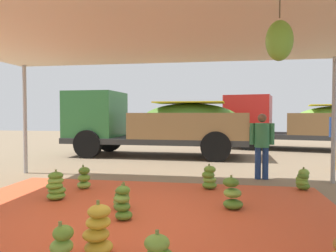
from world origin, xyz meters
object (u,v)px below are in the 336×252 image
banana_bunch_7 (56,187)px  banana_bunch_0 (209,178)px  banana_bunch_8 (122,199)px  banana_bunch_9 (123,204)px  cargo_truck_far (303,121)px  banana_bunch_3 (232,194)px  banana_bunch_2 (84,179)px  cargo_truck_main (152,122)px  banana_bunch_6 (61,248)px  banana_bunch_4 (303,180)px  worker_0 (262,141)px  banana_bunch_11 (98,231)px

banana_bunch_7 → banana_bunch_0: bearing=25.3°
banana_bunch_0 → banana_bunch_8: 2.17m
banana_bunch_9 → banana_bunch_0: bearing=61.7°
banana_bunch_0 → cargo_truck_far: (3.74, 8.15, 1.01)m
banana_bunch_3 → cargo_truck_far: cargo_truck_far is taller
banana_bunch_0 → banana_bunch_9: (-1.18, -2.19, 0.01)m
banana_bunch_0 → banana_bunch_3: bearing=-72.6°
banana_bunch_2 → banana_bunch_7: (-0.17, -0.84, 0.02)m
banana_bunch_8 → cargo_truck_main: size_ratio=0.06×
banana_bunch_9 → cargo_truck_far: 11.50m
banana_bunch_0 → banana_bunch_7: bearing=-154.7°
banana_bunch_0 → banana_bunch_6: (-1.34, -3.72, -0.02)m
banana_bunch_3 → banana_bunch_9: bearing=-152.8°
cargo_truck_far → banana_bunch_0: bearing=-114.7°
cargo_truck_main → cargo_truck_far: size_ratio=0.90×
banana_bunch_4 → banana_bunch_9: 3.90m
banana_bunch_6 → banana_bunch_9: 1.55m
banana_bunch_3 → banana_bunch_6: banana_bunch_3 is taller
banana_bunch_0 → banana_bunch_9: size_ratio=0.94×
banana_bunch_8 → worker_0: bearing=49.3°
banana_bunch_4 → banana_bunch_3: bearing=-132.9°
cargo_truck_main → banana_bunch_0: bearing=-65.2°
banana_bunch_6 → banana_bunch_2: bearing=110.5°
banana_bunch_8 → banana_bunch_3: bearing=10.8°
cargo_truck_main → cargo_truck_far: 6.82m
banana_bunch_4 → worker_0: 1.44m
banana_bunch_6 → worker_0: worker_0 is taller
banana_bunch_2 → banana_bunch_9: banana_bunch_9 is taller
banana_bunch_2 → cargo_truck_main: bearing=87.5°
banana_bunch_9 → banana_bunch_11: size_ratio=0.93×
worker_0 → cargo_truck_main: bearing=133.1°
banana_bunch_2 → worker_0: worker_0 is taller
banana_bunch_0 → banana_bunch_11: size_ratio=0.88×
banana_bunch_6 → cargo_truck_main: size_ratio=0.07×
banana_bunch_6 → cargo_truck_far: cargo_truck_far is taller
banana_bunch_3 → banana_bunch_4: banana_bunch_3 is taller
banana_bunch_2 → worker_0: 4.19m
banana_bunch_3 → banana_bunch_2: bearing=163.0°
cargo_truck_far → banana_bunch_8: bearing=-117.4°
banana_bunch_11 → worker_0: 5.18m
worker_0 → banana_bunch_2: bearing=-155.6°
banana_bunch_4 → banana_bunch_2: bearing=-171.5°
banana_bunch_7 → banana_bunch_6: bearing=-60.2°
banana_bunch_4 → cargo_truck_far: 8.21m
banana_bunch_4 → cargo_truck_main: cargo_truck_main is taller
banana_bunch_4 → cargo_truck_main: size_ratio=0.07×
banana_bunch_9 → banana_bunch_11: (0.07, -1.14, 0.02)m
banana_bunch_6 → banana_bunch_4: bearing=50.6°
cargo_truck_main → banana_bunch_3: bearing=-66.7°
worker_0 → banana_bunch_7: bearing=-147.0°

